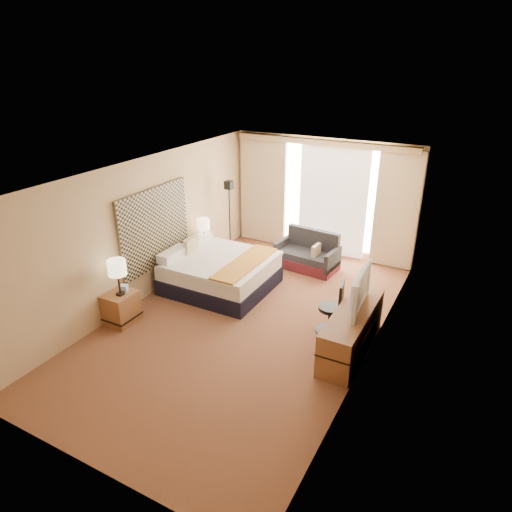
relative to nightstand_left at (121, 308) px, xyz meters
The scene contains 21 objects.
floor 2.16m from the nightstand_left, 29.31° to the left, with size 4.20×7.00×0.02m, color maroon.
ceiling 3.16m from the nightstand_left, 29.31° to the left, with size 4.20×7.00×0.02m, color white.
wall_back 5.02m from the nightstand_left, 67.66° to the left, with size 4.20×0.02×2.60m, color tan.
wall_front 3.25m from the nightstand_left, 52.65° to the right, with size 4.20×0.02×2.60m, color tan.
wall_left 1.49m from the nightstand_left, 102.36° to the left, with size 0.02×7.00×2.60m, color tan.
wall_right 4.23m from the nightstand_left, 14.81° to the left, with size 0.02×7.00×2.60m, color tan.
headboard 1.62m from the nightstand_left, 98.64° to the left, with size 0.06×1.85×1.50m, color black.
nightstand_left is the anchor object (origin of this frame).
nightstand_right 2.50m from the nightstand_left, 90.00° to the left, with size 0.45×0.52×0.55m, color #985E37.
media_dresser 3.85m from the nightstand_left, 15.84° to the left, with size 0.50×1.80×0.70m, color #985E37.
window 5.10m from the nightstand_left, 64.87° to the left, with size 2.30×0.02×2.30m, color silver.
curtains 4.95m from the nightstand_left, 67.18° to the left, with size 4.12×0.19×2.56m.
bed 2.03m from the nightstand_left, 66.45° to the left, with size 1.90×1.73×0.92m.
loveseat 4.05m from the nightstand_left, 60.89° to the left, with size 1.34×0.81×0.80m.
floor_lamp 3.49m from the nightstand_left, 87.67° to the left, with size 0.22×0.22×1.72m.
desk_chair 3.57m from the nightstand_left, 23.35° to the left, with size 0.45×0.45×0.92m.
lamp_left 0.77m from the nightstand_left, 25.31° to the right, with size 0.30×0.30×0.63m.
lamp_right 2.58m from the nightstand_left, 89.21° to the left, with size 0.27×0.27×0.56m.
tissue_box 0.35m from the nightstand_left, 85.53° to the left, with size 0.12×0.12×0.11m, color #9ABFEE.
telephone 2.55m from the nightstand_left, 90.34° to the left, with size 0.18×0.14×0.07m, color black.
television 3.90m from the nightstand_left, 17.89° to the left, with size 1.06×0.14×0.61m, color black.
Camera 1 is at (3.33, -5.89, 4.22)m, focal length 32.00 mm.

